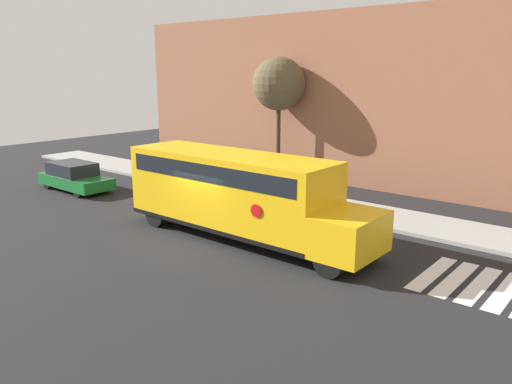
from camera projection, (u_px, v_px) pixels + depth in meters
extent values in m
plane|color=black|center=(209.00, 238.00, 18.77)|extent=(60.00, 60.00, 0.00)
cube|color=#9E9E99|center=(306.00, 202.00, 23.62)|extent=(44.00, 3.00, 0.15)
cube|color=#935B42|center=(374.00, 99.00, 27.42)|extent=(32.00, 4.00, 9.22)
cube|color=white|center=(432.00, 273.00, 15.47)|extent=(0.50, 3.20, 0.01)
cube|color=white|center=(455.00, 279.00, 15.04)|extent=(0.50, 3.20, 0.01)
cube|color=white|center=(479.00, 285.00, 14.60)|extent=(0.50, 3.20, 0.01)
cube|color=white|center=(505.00, 292.00, 14.17)|extent=(0.50, 3.20, 0.01)
cube|color=yellow|center=(230.00, 189.00, 18.65)|extent=(8.49, 2.50, 2.70)
cube|color=yellow|center=(350.00, 234.00, 15.65)|extent=(1.73, 2.50, 1.33)
cube|color=black|center=(230.00, 222.00, 18.96)|extent=(8.49, 2.54, 0.16)
cube|color=black|center=(229.00, 168.00, 18.47)|extent=(7.81, 2.53, 0.64)
cylinder|color=red|center=(256.00, 211.00, 16.28)|extent=(0.44, 0.02, 0.44)
cylinder|color=black|center=(363.00, 243.00, 16.66)|extent=(1.00, 0.30, 1.00)
cylinder|color=black|center=(329.00, 262.00, 15.04)|extent=(1.00, 0.30, 1.00)
cylinder|color=black|center=(195.00, 204.00, 21.66)|extent=(1.00, 0.30, 1.00)
cylinder|color=black|center=(156.00, 214.00, 20.04)|extent=(1.00, 0.30, 1.00)
cube|color=#196B2D|center=(76.00, 181.00, 26.12)|extent=(4.46, 1.82, 0.57)
cube|color=#1E2328|center=(72.00, 169.00, 26.14)|extent=(2.50, 1.68, 0.67)
cylinder|color=black|center=(106.00, 186.00, 25.84)|extent=(0.64, 0.22, 0.64)
cylinder|color=black|center=(78.00, 191.00, 24.66)|extent=(0.64, 0.22, 0.64)
cylinder|color=black|center=(75.00, 178.00, 27.66)|extent=(0.64, 0.22, 0.64)
cylinder|color=black|center=(48.00, 183.00, 26.48)|extent=(0.64, 0.22, 0.64)
cylinder|color=#423323|center=(278.00, 140.00, 28.39)|extent=(0.25, 0.25, 4.53)
sphere|color=brown|center=(279.00, 84.00, 27.64)|extent=(2.95, 2.95, 2.95)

